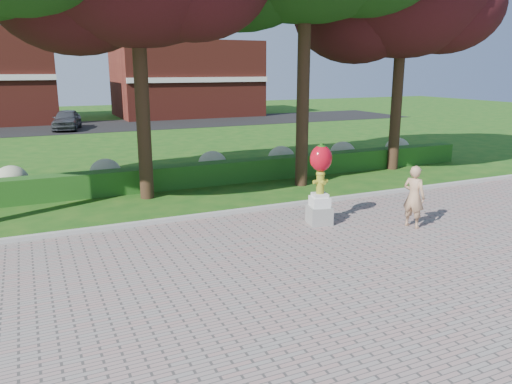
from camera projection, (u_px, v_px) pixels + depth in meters
ground at (288, 247)px, 11.88m from camera, size 100.00×100.00×0.00m
walkway at (402, 321)px, 8.35m from camera, size 40.00×14.00×0.04m
curb at (239, 212)px, 14.50m from camera, size 40.00×0.18×0.15m
lawn_hedge at (196, 175)px, 17.95m from camera, size 24.00×0.70×0.80m
hydrangea_row at (202, 165)px, 19.02m from camera, size 20.10×1.10×0.99m
street at (106, 126)px, 36.54m from camera, size 50.00×8.00×0.02m
building_right at (186, 79)px, 44.31m from camera, size 12.00×8.00×6.40m
hydrant_sculpture at (320, 182)px, 13.24m from camera, size 0.70×0.70×2.19m
woman at (414, 197)px, 13.04m from camera, size 0.58×0.70×1.65m
parked_car at (67, 119)px, 34.16m from camera, size 2.44×4.30×1.38m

